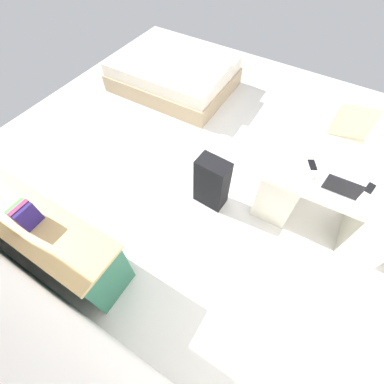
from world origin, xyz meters
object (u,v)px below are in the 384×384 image
Objects in this scene: office_chair at (341,148)px; bed at (174,74)px; cell_phone_near_laptop at (370,188)px; suitcase_black at (212,183)px; cell_phone_by_mouse at (312,165)px; credenza at (44,235)px; laptop at (341,186)px; desk at (327,202)px; computer_mouse at (312,175)px.

bed is at bearing -10.52° from office_chair.
suitcase_black is at bearing 29.42° from cell_phone_near_laptop.
cell_phone_near_laptop is at bearing 148.86° from cell_phone_by_mouse.
credenza is 1.80m from suitcase_black.
laptop is (-2.84, 1.46, 0.53)m from bed.
laptop is 2.35× the size of cell_phone_by_mouse.
cell_phone_near_laptop is (-3.09, 1.29, 0.49)m from bed.
desk is 0.84m from office_chair.
desk is 0.46m from computer_mouse.
bed is 3.24m from laptop.
suitcase_black is 1.53m from cell_phone_near_laptop.
laptop is at bearing 152.83° from bed.
suitcase_black is at bearing -3.60° from cell_phone_by_mouse.
laptop reaches higher than cell_phone_near_laptop.
suitcase_black is at bearing 18.21° from desk.
office_chair is at bearing -85.41° from desk.
cell_phone_by_mouse is (0.30, -0.17, -0.04)m from laptop.
computer_mouse is at bearing 16.15° from desk.
office_chair is 0.89m from cell_phone_near_laptop.
cell_phone_by_mouse is (0.31, -0.06, 0.35)m from desk.
office_chair reaches higher than computer_mouse.
credenza is 18.00× the size of computer_mouse.
cell_phone_near_laptop reaches higher than desk.
laptop is 0.27m from computer_mouse.
computer_mouse is 0.74× the size of cell_phone_near_laptop.
desk is at bearing 154.64° from bed.
computer_mouse is at bearing 27.05° from cell_phone_near_laptop.
bed is at bearing -79.39° from credenza.
office_chair is 9.40× the size of computer_mouse.
cell_phone_by_mouse is at bearing 72.80° from office_chair.
cell_phone_near_laptop is (-1.41, -0.45, 0.39)m from suitcase_black.
office_chair reaches higher than laptop.
laptop is at bearing -163.59° from suitcase_black.
credenza is 2.67m from computer_mouse.
suitcase_black is (1.11, 1.22, -0.08)m from office_chair.
desk is at bearing -141.02° from credenza.
bed is at bearing -25.36° from desk.
bed is 2.99m from computer_mouse.
credenza is 2.65× the size of suitcase_black.
laptop is at bearing 86.04° from desk.
cell_phone_near_laptop is at bearing 157.31° from bed.
cell_phone_by_mouse reaches higher than bed.
office_chair is 0.99m from computer_mouse.
cell_phone_near_laptop is at bearing -166.01° from desk.
credenza is 0.94× the size of bed.
desk reaches higher than suitcase_black.
desk is 10.78× the size of cell_phone_near_laptop.
suitcase_black is at bearing 16.40° from computer_mouse.
bed is 2.41m from suitcase_black.
bed is at bearing -31.38° from computer_mouse.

